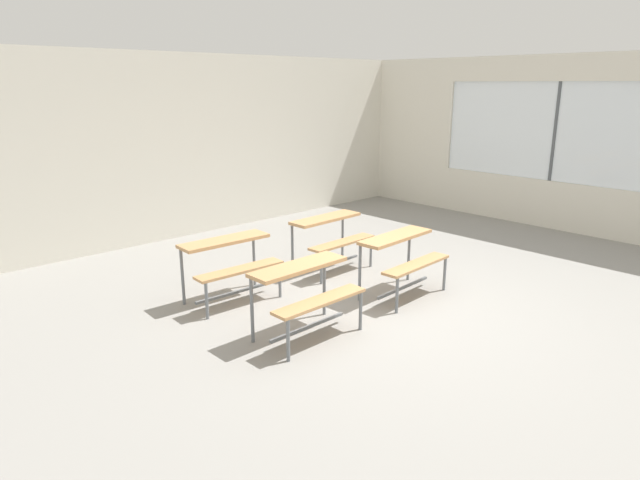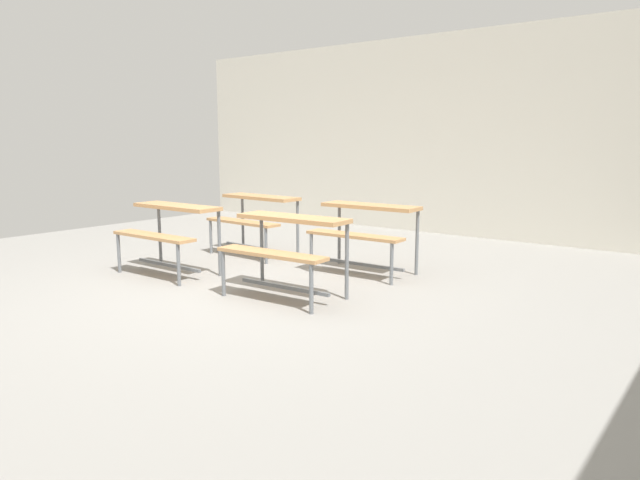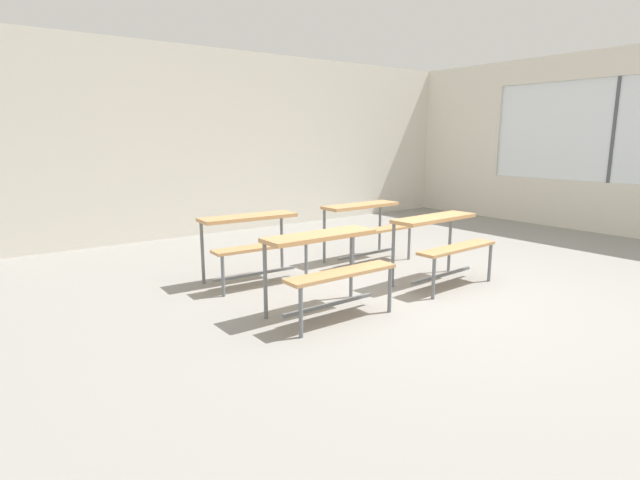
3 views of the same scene
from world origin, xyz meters
name	(u,v)px [view 1 (image 1 of 3)]	position (x,y,z in m)	size (l,w,h in m)	color
ground	(389,311)	(0.00, 0.00, -0.03)	(10.00, 9.00, 0.05)	gray
wall_back	(182,147)	(0.00, 4.50, 1.50)	(10.00, 0.12, 3.00)	silver
wall_right	(591,150)	(5.00, -0.13, 1.45)	(0.12, 9.00, 3.00)	silver
desk_bench_r0c0	(306,284)	(-1.15, 0.15, 0.56)	(1.10, 0.60, 0.74)	tan
desk_bench_r0c1	(403,251)	(0.46, 0.19, 0.56)	(1.13, 0.64, 0.74)	tan
desk_bench_r1c0	(230,255)	(-1.17, 1.48, 0.56)	(1.13, 0.64, 0.74)	tan
desk_bench_r1c1	(331,231)	(0.49, 1.46, 0.56)	(1.12, 0.62, 0.74)	tan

